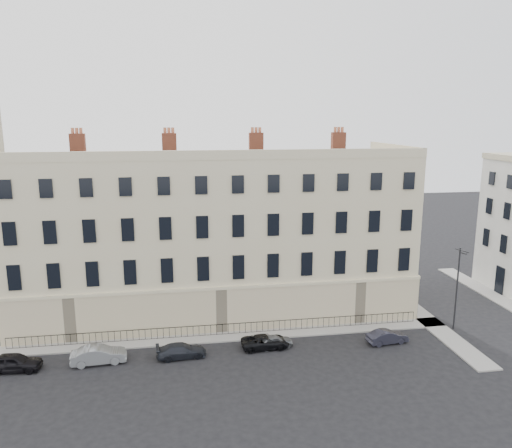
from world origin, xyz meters
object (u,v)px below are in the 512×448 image
object	(u,v)px
car_c	(181,351)
car_f	(387,337)
streetlamp	(457,285)
car_e	(274,341)
car_d	(265,342)
car_a	(14,362)
car_b	(99,355)

from	to	relation	value
car_c	car_f	size ratio (longest dim) A/B	1.12
car_f	streetlamp	size ratio (longest dim) A/B	0.46
car_c	car_e	distance (m)	7.51
car_c	car_d	xyz separation A→B (m)	(6.78, 0.55, -0.02)
car_a	car_d	world-z (taller)	car_a
car_b	car_f	distance (m)	23.14
car_a	car_e	world-z (taller)	car_a
car_b	car_f	xyz separation A→B (m)	(23.14, -0.24, -0.11)
car_b	car_c	world-z (taller)	car_b
car_c	car_e	size ratio (longest dim) A/B	1.25
car_f	streetlamp	xyz separation A→B (m)	(7.03, 1.73, 3.55)
car_c	car_f	distance (m)	16.93
car_c	car_a	bearing A→B (deg)	85.99
car_a	car_f	bearing A→B (deg)	-86.10
car_d	car_c	bearing A→B (deg)	92.64
car_f	streetlamp	distance (m)	8.06
car_c	streetlamp	world-z (taller)	streetlamp
car_b	car_e	world-z (taller)	car_b
car_a	car_b	bearing A→B (deg)	-83.99
car_b	car_c	xyz separation A→B (m)	(6.22, -0.05, -0.12)
car_b	car_d	xyz separation A→B (m)	(13.00, 0.51, -0.13)
car_a	car_e	xyz separation A→B (m)	(19.73, 0.72, -0.14)
car_c	car_f	xyz separation A→B (m)	(16.92, -0.19, 0.01)
car_d	streetlamp	bearing A→B (deg)	-88.72
car_d	car_f	xyz separation A→B (m)	(10.14, -0.74, 0.02)
car_a	car_e	size ratio (longest dim) A/B	1.27
car_e	streetlamp	distance (m)	16.88
car_d	car_e	size ratio (longest dim) A/B	1.26
streetlamp	car_f	bearing A→B (deg)	176.08
car_c	streetlamp	distance (m)	24.26
car_b	streetlamp	bearing A→B (deg)	-92.11
car_a	car_d	bearing A→B (deg)	-83.88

